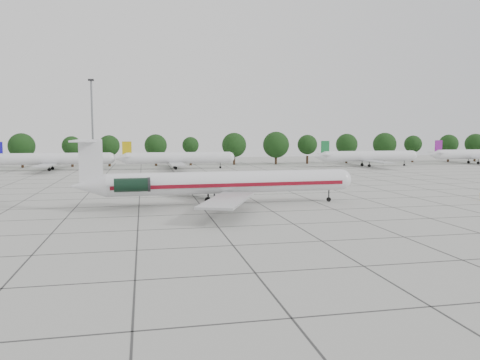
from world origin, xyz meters
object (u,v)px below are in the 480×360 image
Objects in this scene: bg_airliner_d at (368,156)px; bg_airliner_e at (476,154)px; bg_airliner_b at (54,159)px; main_airliner at (215,182)px; bg_airliner_c at (178,158)px; floodlight_mast at (92,117)px.

bg_airliner_d is 38.91m from bg_airliner_e.
bg_airliner_b is 1.00× the size of bg_airliner_d.
main_airliner is 1.33× the size of bg_airliner_d.
bg_airliner_e is (38.67, 4.33, 0.00)m from bg_airliner_d.
bg_airliner_c is at bearing 87.76° from main_airliner.
floodlight_mast reaches higher than main_airliner.
bg_airliner_e is at bearing -8.75° from floodlight_mast.
bg_airliner_c is 33.59m from floodlight_mast.
bg_airliner_b and bg_airliner_e have the same top height.
floodlight_mast is at bearing 103.18° from main_airliner.
bg_airliner_c is at bearing -2.92° from bg_airliner_b.
main_airliner is at bearing -143.75° from bg_airliner_e.
bg_airliner_c is at bearing -41.22° from floodlight_mast.
main_airliner reaches higher than bg_airliner_e.
bg_airliner_e is 118.65m from floodlight_mast.
bg_airliner_d is at bearing -1.55° from bg_airliner_c.
bg_airliner_b is (-31.64, 66.87, -0.19)m from main_airliner.
main_airliner is 83.72m from bg_airliner_d.
bg_airliner_d and bg_airliner_e have the same top height.
bg_airliner_d is 81.97m from floodlight_mast.
bg_airliner_c and bg_airliner_d have the same top height.
bg_airliner_e is at bearing 0.57° from bg_airliner_b.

